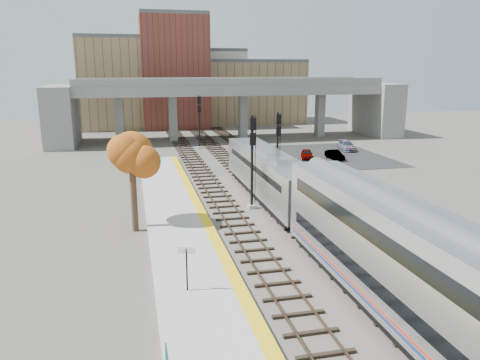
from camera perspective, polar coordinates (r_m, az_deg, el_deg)
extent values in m
plane|color=#47423D|center=(30.97, 7.09, -7.45)|extent=(160.00, 160.00, 0.00)
cube|color=#9E9E99|center=(29.33, -6.48, -8.29)|extent=(4.50, 60.00, 0.35)
cube|color=yellow|center=(29.51, -2.79, -7.70)|extent=(0.70, 60.00, 0.01)
cube|color=black|center=(41.67, -2.96, -1.74)|extent=(2.50, 95.00, 0.14)
cube|color=brown|center=(41.52, -3.94, -1.65)|extent=(0.07, 95.00, 0.14)
cube|color=brown|center=(41.76, -1.99, -1.53)|extent=(0.07, 95.00, 0.14)
cube|color=black|center=(42.57, 2.61, -1.40)|extent=(2.50, 95.00, 0.14)
cube|color=brown|center=(42.36, 1.68, -1.32)|extent=(0.07, 95.00, 0.14)
cube|color=brown|center=(42.73, 3.54, -1.20)|extent=(0.07, 95.00, 0.14)
cube|color=black|center=(43.79, 7.66, -1.09)|extent=(2.50, 95.00, 0.14)
cube|color=brown|center=(43.52, 6.78, -1.00)|extent=(0.07, 95.00, 0.14)
cube|color=brown|center=(44.01, 8.54, -0.89)|extent=(0.07, 95.00, 0.14)
cube|color=slate|center=(73.74, -1.19, 10.99)|extent=(46.00, 10.00, 1.50)
cube|color=slate|center=(69.00, -0.35, 11.85)|extent=(46.00, 0.20, 1.00)
cube|color=slate|center=(78.39, -1.93, 12.05)|extent=(46.00, 0.20, 1.00)
cube|color=slate|center=(72.50, -14.54, 7.15)|extent=(1.20, 1.60, 7.00)
cube|color=slate|center=(72.74, -8.18, 7.46)|extent=(1.20, 1.60, 7.00)
cube|color=slate|center=(74.48, 0.35, 7.74)|extent=(1.20, 1.60, 7.00)
cube|color=slate|center=(78.51, 9.71, 7.85)|extent=(1.20, 1.60, 7.00)
cube|color=slate|center=(73.07, -20.90, 7.34)|extent=(4.00, 12.00, 8.50)
cube|color=slate|center=(82.80, 16.20, 8.32)|extent=(4.00, 12.00, 8.50)
cube|color=#8E7A52|center=(92.14, -13.20, 11.31)|extent=(18.00, 14.00, 16.00)
cube|color=#4C4C4F|center=(92.24, -13.48, 16.46)|extent=(18.00, 14.00, 0.60)
cube|color=beige|center=(98.20, -4.83, 11.15)|extent=(16.00, 16.00, 14.00)
cube|color=#4C4C4F|center=(98.17, -4.92, 15.41)|extent=(16.00, 16.00, 0.60)
cube|color=brown|center=(89.47, -8.01, 12.76)|extent=(12.00, 10.00, 20.00)
cube|color=#4C4C4F|center=(89.94, -8.23, 19.33)|extent=(12.00, 10.00, 0.60)
cube|color=#8E7A52|center=(98.24, 1.23, 10.61)|extent=(20.00, 14.00, 12.00)
cube|color=#4C4C4F|center=(98.12, 1.25, 14.28)|extent=(20.00, 14.00, 0.60)
cube|color=black|center=(61.15, 10.48, 2.94)|extent=(14.00, 18.00, 0.04)
cube|color=#A8AAB2|center=(39.89, 3.53, 0.94)|extent=(3.00, 19.00, 3.20)
cube|color=black|center=(48.80, 0.36, 4.00)|extent=(2.20, 0.06, 1.10)
cube|color=black|center=(39.76, 3.55, 1.78)|extent=(3.02, 16.15, 0.50)
cube|color=black|center=(40.33, 3.50, -1.63)|extent=(2.70, 17.10, 0.50)
cube|color=#A8AAB2|center=(39.53, 3.57, 3.48)|extent=(1.60, 9.50, 0.40)
cube|color=#A8AAB2|center=(20.15, 22.48, -11.23)|extent=(3.00, 25.00, 4.60)
cube|color=black|center=(19.70, 22.80, -8.05)|extent=(3.02, 23.00, 0.75)
cube|color=black|center=(20.53, 22.25, -13.52)|extent=(3.02, 23.00, 0.65)
cube|color=#B23015|center=(20.92, 22.04, -15.60)|extent=(3.03, 24.00, 0.12)
cube|color=navy|center=(21.01, 21.99, -16.08)|extent=(3.03, 24.00, 0.12)
cube|color=black|center=(21.28, 21.85, -17.38)|extent=(2.70, 23.75, 0.40)
cube|color=#9E9E99|center=(37.70, 1.44, -3.25)|extent=(0.60, 0.60, 0.30)
cylinder|color=black|center=(36.82, 1.47, 2.10)|extent=(0.21, 0.21, 7.47)
cube|color=black|center=(36.09, 1.60, 6.84)|extent=(0.48, 0.18, 0.96)
cube|color=black|center=(36.25, 1.59, 5.00)|extent=(0.48, 0.18, 0.96)
cube|color=#9E9E99|center=(44.70, 4.49, -0.60)|extent=(0.60, 0.60, 0.30)
cylinder|color=black|center=(44.00, 4.57, 3.65)|extent=(0.20, 0.20, 7.02)
cube|color=black|center=(43.36, 4.75, 7.38)|extent=(0.45, 0.18, 0.90)
cube|color=black|center=(43.49, 4.72, 5.94)|extent=(0.45, 0.18, 0.90)
cube|color=#9E9E99|center=(65.57, -4.93, 3.94)|extent=(0.60, 0.60, 0.30)
cylinder|color=black|center=(65.08, -4.99, 7.00)|extent=(0.21, 0.21, 7.34)
cube|color=black|center=(64.56, -5.02, 9.65)|extent=(0.47, 0.18, 0.94)
cube|color=black|center=(64.65, -4.99, 8.63)|extent=(0.47, 0.18, 0.94)
cylinder|color=black|center=(23.37, -6.50, -10.78)|extent=(0.08, 0.08, 2.20)
cube|color=white|center=(22.97, -6.57, -8.51)|extent=(0.86, 0.35, 0.35)
cylinder|color=#382619|center=(32.76, -12.81, -2.11)|extent=(0.44, 0.44, 4.79)
ellipsoid|color=#BE6E19|center=(32.14, -13.06, 2.60)|extent=(3.60, 3.60, 3.42)
imported|color=#99999E|center=(58.45, 8.17, 3.15)|extent=(2.36, 3.70, 1.17)
imported|color=#99999E|center=(58.63, 11.47, 3.03)|extent=(1.30, 3.48, 1.13)
imported|color=#99999E|center=(65.58, 12.85, 4.11)|extent=(2.40, 4.56, 1.26)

